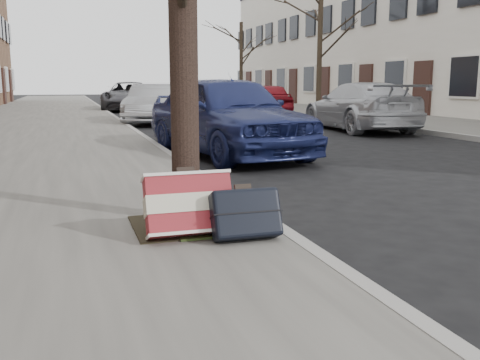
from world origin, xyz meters
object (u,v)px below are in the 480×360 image
object	(u,v)px
suitcase_red	(189,205)
car_near_mid	(154,104)
suitcase_navy	(246,213)
car_near_front	(227,115)

from	to	relation	value
suitcase_red	car_near_mid	xyz separation A→B (m)	(1.82, 13.32, 0.26)
suitcase_red	suitcase_navy	bearing A→B (deg)	-26.91
car_near_front	car_near_mid	bearing A→B (deg)	81.11
suitcase_navy	car_near_mid	bearing A→B (deg)	84.94
suitcase_red	suitcase_navy	distance (m)	0.45
car_near_front	car_near_mid	world-z (taller)	car_near_front
car_near_mid	suitcase_red	bearing A→B (deg)	-79.41
suitcase_red	car_near_front	size ratio (longest dim) A/B	0.15
car_near_mid	car_near_front	bearing A→B (deg)	-71.17
suitcase_navy	car_near_front	bearing A→B (deg)	75.85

